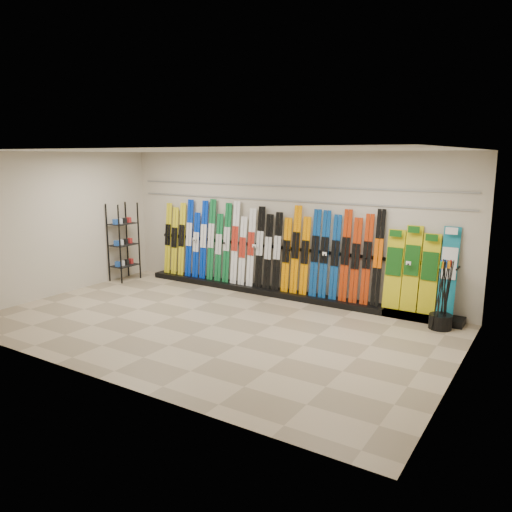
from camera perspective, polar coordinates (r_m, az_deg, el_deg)
The scene contains 13 objects.
floor at distance 8.83m, azimuth -5.06°, elevation -7.91°, with size 8.00×8.00×0.00m, color gray.
back_wall at distance 10.53m, azimuth 3.03°, elevation 3.66°, with size 8.00×8.00×0.00m, color beige.
left_wall at distance 11.31m, azimuth -21.62°, elevation 3.41°, with size 5.00×5.00×0.00m, color beige.
right_wall at distance 6.86m, azimuth 22.45°, elevation -1.37°, with size 5.00×5.00×0.00m, color beige.
ceiling at distance 8.34m, azimuth -5.43°, elevation 11.94°, with size 8.00×8.00×0.00m, color silver.
ski_rack_base at distance 10.53m, azimuth 3.44°, elevation -4.36°, with size 8.00×0.40×0.12m, color black.
skis at distance 10.68m, azimuth 0.50°, elevation 0.89°, with size 5.37×0.21×1.84m.
snowboards at distance 9.45m, azimuth 18.25°, elevation -1.64°, with size 1.26×0.24×1.59m.
accessory_rack at distance 12.18m, azimuth -14.90°, elevation 1.56°, with size 0.40×0.60×1.83m, color black.
pole_bin at distance 9.17m, azimuth 20.32°, elevation -7.04°, with size 0.39×0.39×0.25m, color black.
ski_poles at distance 9.01m, azimuth 20.67°, elevation -4.16°, with size 0.25×0.32×1.18m.
slatwall_rail_0 at distance 10.46m, azimuth 3.01°, elevation 6.37°, with size 7.60×0.02×0.03m, color gray.
slatwall_rail_1 at distance 10.44m, azimuth 3.02°, elevation 8.01°, with size 7.60×0.02×0.03m, color gray.
Camera 1 is at (5.06, -6.62, 2.91)m, focal length 35.00 mm.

